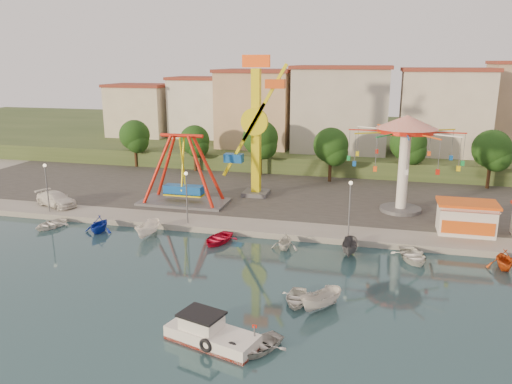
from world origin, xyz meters
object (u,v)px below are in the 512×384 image
(cabin_motorboat, at_px, (210,335))
(van, at_px, (56,199))
(pirate_ship_ride, at_px, (183,171))
(kamikaze_tower, at_px, (258,130))
(wave_swinger, at_px, (406,142))
(rowboat_a, at_px, (296,298))
(skiff, at_px, (321,300))

(cabin_motorboat, bearing_deg, van, 156.43)
(pirate_ship_ride, height_order, kamikaze_tower, kamikaze_tower)
(pirate_ship_ride, height_order, cabin_motorboat, pirate_ship_ride)
(wave_swinger, height_order, van, wave_swinger)
(cabin_motorboat, bearing_deg, rowboat_a, 72.96)
(kamikaze_tower, bearing_deg, rowboat_a, -70.18)
(kamikaze_tower, relative_size, skiff, 4.58)
(kamikaze_tower, xyz_separation_m, wave_swinger, (16.58, -2.39, -0.35))
(wave_swinger, bearing_deg, rowboat_a, -108.51)
(skiff, height_order, van, van)
(wave_swinger, xyz_separation_m, rowboat_a, (-7.57, -22.61, -7.86))
(cabin_motorboat, bearing_deg, skiff, 60.35)
(pirate_ship_ride, relative_size, wave_swinger, 0.86)
(wave_swinger, distance_m, rowboat_a, 25.11)
(van, bearing_deg, wave_swinger, -56.92)
(cabin_motorboat, xyz_separation_m, van, (-25.77, 21.60, 0.86))
(kamikaze_tower, distance_m, cabin_motorboat, 32.70)
(pirate_ship_ride, height_order, wave_swinger, wave_swinger)
(pirate_ship_ride, relative_size, rowboat_a, 3.10)
(rowboat_a, xyz_separation_m, skiff, (1.78, -0.58, 0.36))
(kamikaze_tower, height_order, van, kamikaze_tower)
(cabin_motorboat, bearing_deg, kamikaze_tower, 115.15)
(skiff, distance_m, van, 35.49)
(pirate_ship_ride, xyz_separation_m, van, (-13.53, -4.54, -3.00))
(pirate_ship_ride, height_order, van, pirate_ship_ride)
(pirate_ship_ride, bearing_deg, cabin_motorboat, -64.91)
(wave_swinger, distance_m, cabin_motorboat, 32.17)
(pirate_ship_ride, bearing_deg, van, -161.47)
(pirate_ship_ride, xyz_separation_m, skiff, (18.21, -20.39, -3.70))
(pirate_ship_ride, xyz_separation_m, cabin_motorboat, (12.24, -26.14, -3.86))
(pirate_ship_ride, xyz_separation_m, rowboat_a, (16.42, -19.80, -4.06))
(kamikaze_tower, bearing_deg, van, -155.08)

